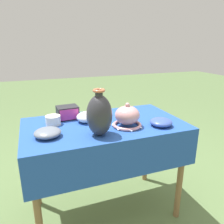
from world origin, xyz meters
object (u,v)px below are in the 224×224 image
object	(u,v)px
bowl_shallow_slate	(48,133)
pot_squat_ivory	(53,120)
vase_tall_bulbous	(99,115)
bowl_shallow_porcelain	(87,117)
vase_dome_bell	(127,117)
bowl_shallow_cobalt	(161,122)
mosaic_tile_box	(68,112)

from	to	relation	value
bowl_shallow_slate	pot_squat_ivory	bearing A→B (deg)	75.16
vase_tall_bulbous	bowl_shallow_porcelain	xyz separation A→B (m)	(-0.01, 0.26, -0.10)
bowl_shallow_porcelain	vase_dome_bell	bearing A→B (deg)	-38.16
vase_tall_bulbous	bowl_shallow_cobalt	world-z (taller)	vase_tall_bulbous
mosaic_tile_box	bowl_shallow_cobalt	size ratio (longest dim) A/B	1.04
vase_tall_bulbous	bowl_shallow_slate	xyz separation A→B (m)	(-0.31, 0.08, -0.10)
vase_tall_bulbous	bowl_shallow_cobalt	size ratio (longest dim) A/B	1.89
vase_tall_bulbous	bowl_shallow_cobalt	xyz separation A→B (m)	(0.45, 0.00, -0.11)
pot_squat_ivory	bowl_shallow_porcelain	distance (m)	0.24
bowl_shallow_cobalt	bowl_shallow_porcelain	size ratio (longest dim) A/B	1.00
bowl_shallow_cobalt	bowl_shallow_slate	bearing A→B (deg)	173.96
vase_tall_bulbous	vase_dome_bell	size ratio (longest dim) A/B	1.37
mosaic_tile_box	bowl_shallow_cobalt	world-z (taller)	mosaic_tile_box
bowl_shallow_slate	bowl_shallow_porcelain	size ratio (longest dim) A/B	1.07
vase_tall_bulbous	vase_dome_bell	world-z (taller)	vase_tall_bulbous
pot_squat_ivory	bowl_shallow_cobalt	xyz separation A→B (m)	(0.70, -0.28, -0.01)
bowl_shallow_slate	bowl_shallow_cobalt	xyz separation A→B (m)	(0.75, -0.08, -0.00)
vase_dome_bell	vase_tall_bulbous	bearing A→B (deg)	-161.62
vase_tall_bulbous	vase_dome_bell	distance (m)	0.24
pot_squat_ivory	mosaic_tile_box	bearing A→B (deg)	38.53
bowl_shallow_cobalt	bowl_shallow_porcelain	bearing A→B (deg)	150.95
vase_tall_bulbous	bowl_shallow_slate	distance (m)	0.33
mosaic_tile_box	bowl_shallow_slate	distance (m)	0.35
vase_tall_bulbous	pot_squat_ivory	size ratio (longest dim) A/B	2.79
vase_tall_bulbous	pot_squat_ivory	world-z (taller)	vase_tall_bulbous
vase_tall_bulbous	bowl_shallow_porcelain	world-z (taller)	vase_tall_bulbous
bowl_shallow_slate	bowl_shallow_porcelain	bearing A→B (deg)	31.04
bowl_shallow_slate	bowl_shallow_porcelain	world-z (taller)	bowl_shallow_porcelain
mosaic_tile_box	bowl_shallow_cobalt	distance (m)	0.69
pot_squat_ivory	bowl_shallow_cobalt	world-z (taller)	pot_squat_ivory
bowl_shallow_porcelain	mosaic_tile_box	bearing A→B (deg)	134.36
vase_tall_bulbous	mosaic_tile_box	world-z (taller)	vase_tall_bulbous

